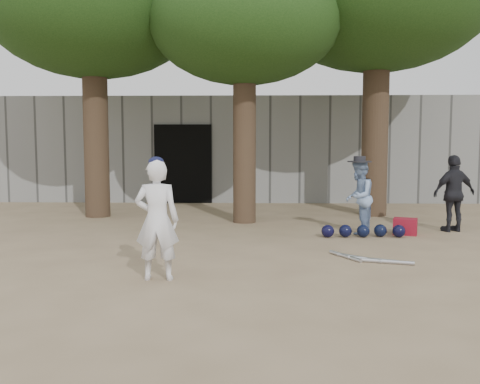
{
  "coord_description": "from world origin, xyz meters",
  "views": [
    {
      "loc": [
        0.84,
        -7.12,
        1.71
      ],
      "look_at": [
        0.6,
        1.0,
        0.95
      ],
      "focal_mm": 40.0,
      "sensor_mm": 36.0,
      "label": 1
    }
  ],
  "objects_px": {
    "boy_player": "(157,220)",
    "spectator_dark": "(454,193)",
    "spectator_blue": "(359,197)",
    "red_bag": "(405,226)"
  },
  "relations": [
    {
      "from": "spectator_blue",
      "to": "spectator_dark",
      "type": "xyz_separation_m",
      "value": [
        1.86,
        0.29,
        0.04
      ]
    },
    {
      "from": "boy_player",
      "to": "spectator_dark",
      "type": "height_order",
      "value": "boy_player"
    },
    {
      "from": "boy_player",
      "to": "spectator_dark",
      "type": "relative_size",
      "value": 1.02
    },
    {
      "from": "boy_player",
      "to": "red_bag",
      "type": "bearing_deg",
      "value": -141.35
    },
    {
      "from": "boy_player",
      "to": "spectator_dark",
      "type": "distance_m",
      "value": 6.25
    },
    {
      "from": "spectator_blue",
      "to": "red_bag",
      "type": "height_order",
      "value": "spectator_blue"
    },
    {
      "from": "boy_player",
      "to": "red_bag",
      "type": "relative_size",
      "value": 3.57
    },
    {
      "from": "spectator_dark",
      "to": "red_bag",
      "type": "xyz_separation_m",
      "value": [
        -1.01,
        -0.36,
        -0.58
      ]
    },
    {
      "from": "spectator_blue",
      "to": "boy_player",
      "type": "bearing_deg",
      "value": -20.35
    },
    {
      "from": "boy_player",
      "to": "spectator_blue",
      "type": "height_order",
      "value": "boy_player"
    }
  ]
}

